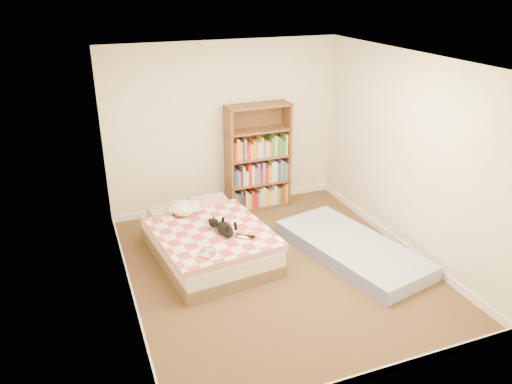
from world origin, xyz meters
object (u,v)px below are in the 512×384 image
object	(u,v)px
bed	(208,240)
bookshelf	(258,171)
black_cat	(225,228)
floor_mattress	(352,249)
white_dog	(185,208)

from	to	relation	value
bed	bookshelf	xyz separation A→B (m)	(1.14, 1.20, 0.36)
black_cat	floor_mattress	bearing A→B (deg)	-39.21
bed	floor_mattress	xyz separation A→B (m)	(1.71, -0.66, -0.13)
white_dog	black_cat	bearing A→B (deg)	-81.48
bookshelf	floor_mattress	distance (m)	2.00
bookshelf	floor_mattress	bearing A→B (deg)	-73.94
bed	bookshelf	distance (m)	1.69
bookshelf	black_cat	distance (m)	1.77
bookshelf	floor_mattress	world-z (taller)	bookshelf
bookshelf	floor_mattress	xyz separation A→B (m)	(0.58, -1.86, -0.49)
bookshelf	white_dog	bearing A→B (deg)	-150.33
black_cat	white_dog	world-z (taller)	white_dog
white_dog	floor_mattress	bearing A→B (deg)	-46.93
bed	floor_mattress	distance (m)	1.84
floor_mattress	white_dog	distance (m)	2.22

